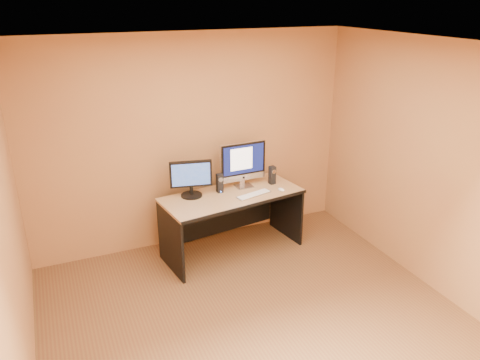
# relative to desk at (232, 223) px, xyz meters

# --- Properties ---
(floor) EXTENTS (4.00, 4.00, 0.00)m
(floor) POSITION_rel_desk_xyz_m (-0.30, -1.47, -0.38)
(floor) COLOR brown
(floor) RESTS_ON ground
(walls) EXTENTS (4.00, 4.00, 2.60)m
(walls) POSITION_rel_desk_xyz_m (-0.30, -1.47, 0.92)
(walls) COLOR #A17041
(walls) RESTS_ON ground
(ceiling) EXTENTS (4.00, 4.00, 0.00)m
(ceiling) POSITION_rel_desk_xyz_m (-0.30, -1.47, 2.22)
(ceiling) COLOR white
(ceiling) RESTS_ON walls
(desk) EXTENTS (1.74, 0.95, 0.77)m
(desk) POSITION_rel_desk_xyz_m (0.00, 0.00, 0.00)
(desk) COLOR #A87E54
(desk) RESTS_ON ground
(imac) EXTENTS (0.60, 0.24, 0.57)m
(imac) POSITION_rel_desk_xyz_m (0.23, 0.16, 0.67)
(imac) COLOR #B8B8BD
(imac) RESTS_ON desk
(second_monitor) EXTENTS (0.54, 0.34, 0.44)m
(second_monitor) POSITION_rel_desk_xyz_m (-0.46, 0.14, 0.60)
(second_monitor) COLOR black
(second_monitor) RESTS_ON desk
(speaker_left) EXTENTS (0.07, 0.08, 0.23)m
(speaker_left) POSITION_rel_desk_xyz_m (-0.11, 0.12, 0.50)
(speaker_left) COLOR black
(speaker_left) RESTS_ON desk
(speaker_right) EXTENTS (0.08, 0.08, 0.23)m
(speaker_right) POSITION_rel_desk_xyz_m (0.59, 0.11, 0.50)
(speaker_right) COLOR black
(speaker_right) RESTS_ON desk
(keyboard) EXTENTS (0.46, 0.22, 0.02)m
(keyboard) POSITION_rel_desk_xyz_m (0.22, -0.13, 0.39)
(keyboard) COLOR silver
(keyboard) RESTS_ON desk
(mouse) EXTENTS (0.08, 0.11, 0.04)m
(mouse) POSITION_rel_desk_xyz_m (0.58, -0.14, 0.40)
(mouse) COLOR white
(mouse) RESTS_ON desk
(cable_a) EXTENTS (0.08, 0.22, 0.01)m
(cable_a) POSITION_rel_desk_xyz_m (0.28, 0.31, 0.39)
(cable_a) COLOR black
(cable_a) RESTS_ON desk
(cable_b) EXTENTS (0.04, 0.18, 0.01)m
(cable_b) POSITION_rel_desk_xyz_m (0.26, 0.32, 0.39)
(cable_b) COLOR black
(cable_b) RESTS_ON desk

